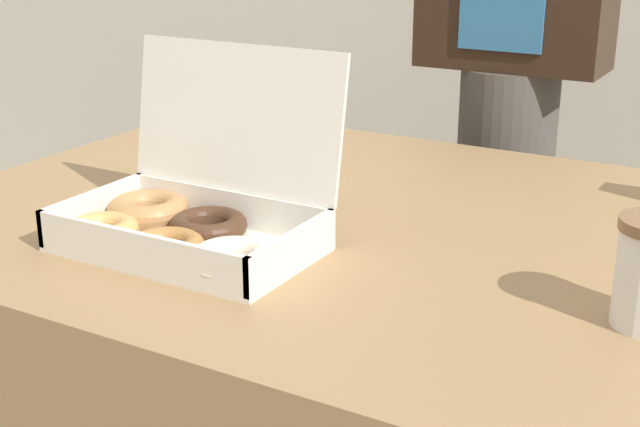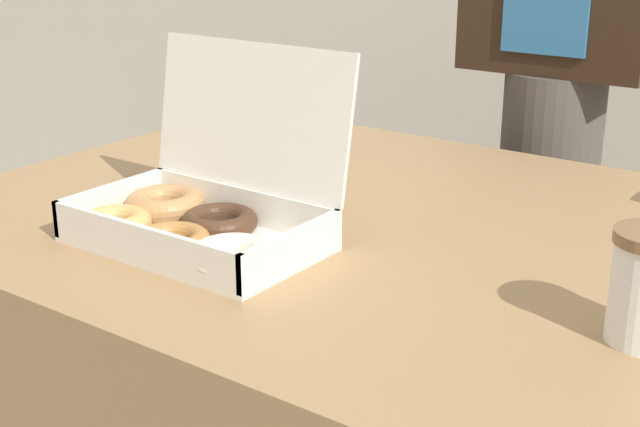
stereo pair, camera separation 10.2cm
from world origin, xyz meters
TOP-DOWN VIEW (x-y plane):
  - donut_box at (-0.12, -0.21)m, footprint 0.35×0.25m
  - person_customer at (0.02, 0.64)m, footprint 0.35×0.21m

SIDE VIEW (x-z plane):
  - donut_box at x=-0.12m, z-range 0.65..0.89m
  - person_customer at x=0.02m, z-range 0.10..1.70m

